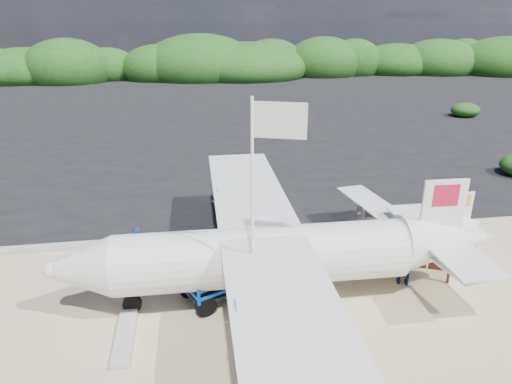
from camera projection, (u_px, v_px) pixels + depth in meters
ground at (278, 307)px, 14.03m from camera, size 160.00×160.00×0.00m
asphalt_apron at (211, 113)px, 41.64m from camera, size 90.00×50.00×0.04m
vegetation_band at (199, 78)px, 64.65m from camera, size 124.00×8.00×4.40m
baggage_cart at (227, 294)px, 14.67m from camera, size 3.42×2.80×1.49m
flagpole at (253, 328)px, 13.08m from camera, size 1.43×0.97×6.61m
signboard at (425, 280)px, 15.47m from camera, size 1.52×0.79×1.31m
crew_a at (139, 251)px, 15.43m from camera, size 0.71×0.50×1.84m
crew_b at (249, 240)px, 16.46m from camera, size 0.93×0.83×1.60m
crew_c at (406, 260)px, 14.94m from camera, size 1.12×0.81×1.76m
aircraft_large at (419, 140)px, 32.79m from camera, size 16.48×16.48×4.82m
aircraft_small at (86, 104)px, 45.91m from camera, size 7.30×7.30×2.34m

